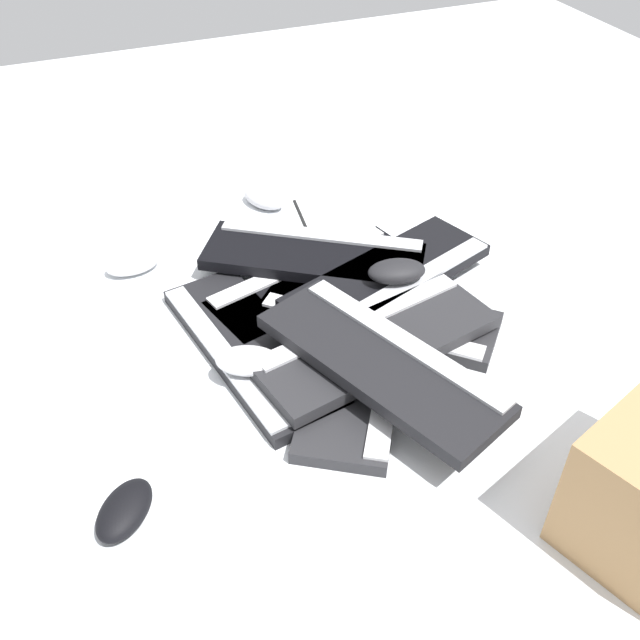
{
  "coord_description": "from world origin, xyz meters",
  "views": [
    {
      "loc": [
        0.95,
        -0.43,
        0.87
      ],
      "look_at": [
        0.04,
        -0.06,
        0.04
      ],
      "focal_mm": 40.0,
      "sensor_mm": 36.0,
      "label": 1
    }
  ],
  "objects_px": {
    "keyboard_0": "(359,366)",
    "mouse_1": "(132,263)",
    "keyboard_5": "(381,362)",
    "keyboard_6": "(389,277)",
    "mouse_0": "(398,272)",
    "keyboard_3": "(250,348)",
    "keyboard_7": "(316,255)",
    "mouse_5": "(124,510)",
    "mouse_2": "(440,262)",
    "keyboard_1": "(379,314)",
    "keyboard_4": "(377,343)",
    "keyboard_2": "(316,283)",
    "mouse_3": "(248,361)",
    "mouse_4": "(264,198)"
  },
  "relations": [
    {
      "from": "keyboard_0",
      "to": "mouse_0",
      "type": "height_order",
      "value": "mouse_0"
    },
    {
      "from": "keyboard_7",
      "to": "mouse_0",
      "type": "height_order",
      "value": "mouse_0"
    },
    {
      "from": "keyboard_1",
      "to": "keyboard_4",
      "type": "height_order",
      "value": "keyboard_4"
    },
    {
      "from": "keyboard_2",
      "to": "keyboard_3",
      "type": "height_order",
      "value": "same"
    },
    {
      "from": "keyboard_6",
      "to": "mouse_0",
      "type": "bearing_deg",
      "value": -4.2
    },
    {
      "from": "mouse_1",
      "to": "mouse_4",
      "type": "height_order",
      "value": "same"
    },
    {
      "from": "mouse_3",
      "to": "mouse_1",
      "type": "bearing_deg",
      "value": -47.6
    },
    {
      "from": "keyboard_0",
      "to": "mouse_3",
      "type": "distance_m",
      "value": 0.19
    },
    {
      "from": "keyboard_4",
      "to": "mouse_2",
      "type": "height_order",
      "value": "keyboard_4"
    },
    {
      "from": "keyboard_1",
      "to": "mouse_0",
      "type": "xyz_separation_m",
      "value": [
        -0.03,
        0.05,
        0.07
      ]
    },
    {
      "from": "keyboard_4",
      "to": "mouse_2",
      "type": "bearing_deg",
      "value": 129.96
    },
    {
      "from": "keyboard_6",
      "to": "keyboard_7",
      "type": "xyz_separation_m",
      "value": [
        -0.12,
        -0.1,
        0.0
      ]
    },
    {
      "from": "keyboard_3",
      "to": "keyboard_4",
      "type": "bearing_deg",
      "value": 62.6
    },
    {
      "from": "mouse_1",
      "to": "keyboard_4",
      "type": "bearing_deg",
      "value": 125.05
    },
    {
      "from": "keyboard_1",
      "to": "mouse_4",
      "type": "xyz_separation_m",
      "value": [
        -0.48,
        -0.07,
        0.01
      ]
    },
    {
      "from": "mouse_0",
      "to": "mouse_2",
      "type": "bearing_deg",
      "value": -139.88
    },
    {
      "from": "keyboard_1",
      "to": "mouse_2",
      "type": "bearing_deg",
      "value": 117.97
    },
    {
      "from": "keyboard_4",
      "to": "keyboard_6",
      "type": "relative_size",
      "value": 0.99
    },
    {
      "from": "keyboard_1",
      "to": "keyboard_5",
      "type": "distance_m",
      "value": 0.2
    },
    {
      "from": "keyboard_4",
      "to": "mouse_3",
      "type": "relative_size",
      "value": 4.2
    },
    {
      "from": "keyboard_7",
      "to": "mouse_0",
      "type": "bearing_deg",
      "value": 32.89
    },
    {
      "from": "mouse_2",
      "to": "mouse_4",
      "type": "distance_m",
      "value": 0.45
    },
    {
      "from": "keyboard_2",
      "to": "keyboard_7",
      "type": "xyz_separation_m",
      "value": [
        -0.05,
        0.02,
        0.03
      ]
    },
    {
      "from": "keyboard_2",
      "to": "keyboard_4",
      "type": "bearing_deg",
      "value": 4.72
    },
    {
      "from": "keyboard_2",
      "to": "keyboard_4",
      "type": "relative_size",
      "value": 1.01
    },
    {
      "from": "keyboard_1",
      "to": "keyboard_5",
      "type": "bearing_deg",
      "value": -25.47
    },
    {
      "from": "keyboard_1",
      "to": "mouse_3",
      "type": "bearing_deg",
      "value": -76.46
    },
    {
      "from": "keyboard_3",
      "to": "mouse_2",
      "type": "relative_size",
      "value": 4.18
    },
    {
      "from": "keyboard_7",
      "to": "mouse_5",
      "type": "height_order",
      "value": "keyboard_7"
    },
    {
      "from": "keyboard_1",
      "to": "keyboard_4",
      "type": "distance_m",
      "value": 0.12
    },
    {
      "from": "keyboard_0",
      "to": "mouse_2",
      "type": "xyz_separation_m",
      "value": [
        -0.21,
        0.28,
        0.01
      ]
    },
    {
      "from": "keyboard_0",
      "to": "mouse_0",
      "type": "bearing_deg",
      "value": 135.31
    },
    {
      "from": "keyboard_6",
      "to": "mouse_3",
      "type": "xyz_separation_m",
      "value": [
        0.13,
        -0.33,
        0.01
      ]
    },
    {
      "from": "keyboard_4",
      "to": "mouse_4",
      "type": "relative_size",
      "value": 4.2
    },
    {
      "from": "keyboard_4",
      "to": "keyboard_1",
      "type": "bearing_deg",
      "value": 152.04
    },
    {
      "from": "mouse_1",
      "to": "mouse_5",
      "type": "xyz_separation_m",
      "value": [
        0.59,
        -0.12,
        0.0
      ]
    },
    {
      "from": "keyboard_4",
      "to": "keyboard_6",
      "type": "distance_m",
      "value": 0.2
    },
    {
      "from": "keyboard_6",
      "to": "mouse_1",
      "type": "distance_m",
      "value": 0.53
    },
    {
      "from": "mouse_2",
      "to": "mouse_3",
      "type": "bearing_deg",
      "value": -166.74
    },
    {
      "from": "keyboard_1",
      "to": "mouse_4",
      "type": "bearing_deg",
      "value": -171.89
    },
    {
      "from": "keyboard_3",
      "to": "mouse_1",
      "type": "bearing_deg",
      "value": -155.93
    },
    {
      "from": "keyboard_3",
      "to": "mouse_2",
      "type": "bearing_deg",
      "value": 102.34
    },
    {
      "from": "keyboard_2",
      "to": "keyboard_3",
      "type": "distance_m",
      "value": 0.22
    },
    {
      "from": "keyboard_7",
      "to": "mouse_3",
      "type": "height_order",
      "value": "mouse_3"
    },
    {
      "from": "keyboard_5",
      "to": "keyboard_0",
      "type": "bearing_deg",
      "value": -171.57
    },
    {
      "from": "keyboard_5",
      "to": "keyboard_6",
      "type": "distance_m",
      "value": 0.28
    },
    {
      "from": "keyboard_0",
      "to": "mouse_1",
      "type": "height_order",
      "value": "mouse_1"
    },
    {
      "from": "mouse_1",
      "to": "mouse_5",
      "type": "bearing_deg",
      "value": 74.59
    },
    {
      "from": "keyboard_0",
      "to": "keyboard_5",
      "type": "xyz_separation_m",
      "value": [
        0.06,
        0.01,
        0.06
      ]
    },
    {
      "from": "mouse_1",
      "to": "mouse_2",
      "type": "height_order",
      "value": "same"
    }
  ]
}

